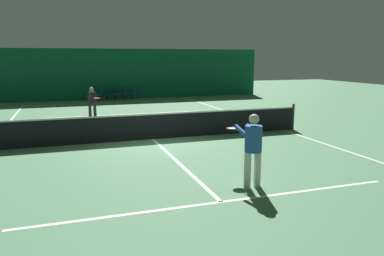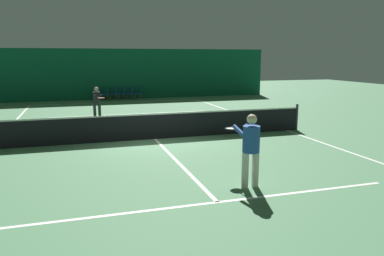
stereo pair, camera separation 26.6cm
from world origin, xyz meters
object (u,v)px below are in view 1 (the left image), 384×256
at_px(tennis_net, 153,126).
at_px(player_near, 252,145).
at_px(courtside_chair_2, 108,93).
at_px(courtside_chair_5, 133,92).
at_px(courtside_chair_1, 100,93).
at_px(courtside_chair_4, 124,93).
at_px(courtside_chair_0, 91,94).
at_px(courtside_chair_3, 116,93).
at_px(player_far, 92,100).

relative_size(tennis_net, player_near, 7.02).
bearing_deg(courtside_chair_2, player_near, 3.50).
relative_size(courtside_chair_2, courtside_chair_5, 1.00).
bearing_deg(courtside_chair_1, courtside_chair_2, 90.00).
relative_size(courtside_chair_2, courtside_chair_4, 1.00).
relative_size(courtside_chair_0, courtside_chair_5, 1.00).
relative_size(player_near, courtside_chair_2, 2.03).
distance_m(player_near, courtside_chair_4, 19.20).
relative_size(player_near, courtside_chair_5, 2.03).
xyz_separation_m(courtside_chair_0, courtside_chair_4, (2.30, 0.00, 0.00)).
bearing_deg(courtside_chair_2, tennis_net, 0.55).
bearing_deg(courtside_chair_3, courtside_chair_2, -90.00).
height_order(courtside_chair_2, courtside_chair_3, same).
bearing_deg(courtside_chair_5, courtside_chair_4, -90.00).
relative_size(courtside_chair_0, courtside_chair_1, 1.00).
relative_size(player_near, player_far, 1.12).
distance_m(courtside_chair_0, courtside_chair_4, 2.30).
bearing_deg(courtside_chair_1, player_far, -7.44).
bearing_deg(courtside_chair_4, player_near, 0.08).
xyz_separation_m(player_near, courtside_chair_2, (-1.17, 19.19, -0.51)).
distance_m(tennis_net, courtside_chair_5, 13.56).
height_order(tennis_net, courtside_chair_4, tennis_net).
relative_size(courtside_chair_3, courtside_chair_5, 1.00).
bearing_deg(courtside_chair_4, courtside_chair_3, -90.00).
xyz_separation_m(courtside_chair_0, courtside_chair_3, (1.72, 0.00, 0.00)).
height_order(courtside_chair_4, courtside_chair_5, same).
xyz_separation_m(courtside_chair_0, courtside_chair_1, (0.57, 0.00, 0.00)).
distance_m(courtside_chair_2, courtside_chair_5, 1.72).
bearing_deg(player_near, courtside_chair_3, -1.46).
bearing_deg(courtside_chair_1, courtside_chair_3, 90.00).
distance_m(player_near, courtside_chair_5, 19.20).
relative_size(tennis_net, courtside_chair_5, 14.29).
relative_size(player_far, courtside_chair_5, 1.82).
xyz_separation_m(courtside_chair_1, courtside_chair_5, (2.30, 0.00, 0.00)).
bearing_deg(courtside_chair_0, player_far, -3.27).
height_order(courtside_chair_2, courtside_chair_4, same).
bearing_deg(player_near, tennis_net, 7.09).
height_order(player_near, courtside_chair_2, player_near).
xyz_separation_m(player_near, courtside_chair_3, (-0.60, 19.19, -0.51)).
distance_m(player_far, courtside_chair_2, 7.99).
distance_m(courtside_chair_2, courtside_chair_4, 1.15).
height_order(tennis_net, player_far, player_far).
height_order(player_far, courtside_chair_3, player_far).
height_order(courtside_chair_0, courtside_chair_5, same).
height_order(player_far, courtside_chair_2, player_far).
xyz_separation_m(courtside_chair_0, courtside_chair_5, (2.87, 0.00, 0.00)).
bearing_deg(courtside_chair_5, player_far, -22.99).
xyz_separation_m(courtside_chair_4, courtside_chair_5, (0.57, 0.00, 0.00)).
relative_size(player_far, courtside_chair_2, 1.82).
height_order(courtside_chair_0, courtside_chair_3, same).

